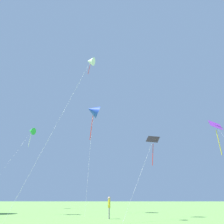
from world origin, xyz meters
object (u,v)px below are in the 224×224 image
at_px(kite_purple_streamer, 217,132).
at_px(kite_white_distant, 90,62).
at_px(person_foreground_watcher, 109,205).
at_px(kite_blue_delta, 93,111).
at_px(kite_black_large, 152,145).
at_px(kite_green_small, 31,131).

distance_m(kite_purple_streamer, kite_white_distant, 20.43).
bearing_deg(person_foreground_watcher, kite_blue_delta, 105.32).
bearing_deg(kite_black_large, person_foreground_watcher, -153.50).
xyz_separation_m(kite_blue_delta, person_foreground_watcher, (2.63, -9.58, -12.06)).
relative_size(kite_blue_delta, person_foreground_watcher, 8.09).
bearing_deg(kite_blue_delta, kite_black_large, -47.36).
bearing_deg(person_foreground_watcher, kite_green_small, 124.08).
height_order(kite_black_large, kite_white_distant, kite_white_distant).
height_order(kite_black_large, kite_green_small, kite_green_small).
xyz_separation_m(kite_black_large, person_foreground_watcher, (-4.25, -2.12, -5.67)).
distance_m(kite_green_small, kite_white_distant, 29.52).
relative_size(kite_blue_delta, kite_white_distant, 0.97).
bearing_deg(kite_green_small, person_foreground_watcher, -55.92).
relative_size(kite_green_small, kite_white_distant, 1.03).
distance_m(kite_black_large, kite_white_distant, 10.27).
relative_size(kite_blue_delta, kite_purple_streamer, 1.18).
distance_m(kite_blue_delta, person_foreground_watcher, 15.63).
relative_size(kite_purple_streamer, kite_white_distant, 0.82).
height_order(kite_blue_delta, kite_white_distant, kite_white_distant).
xyz_separation_m(kite_purple_streamer, kite_green_small, (-30.54, 13.78, 4.11)).
xyz_separation_m(kite_green_small, person_foreground_watcher, (16.28, -24.06, -13.15)).
bearing_deg(kite_black_large, kite_blue_delta, 132.64).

